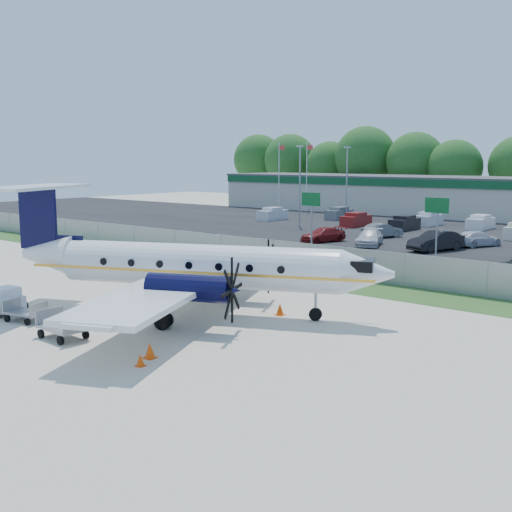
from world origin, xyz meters
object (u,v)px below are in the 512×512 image
Objects in this scene: pushback_tug at (0,300)px; baggage_cart_far at (25,312)px; aircraft at (191,265)px; baggage_cart_near at (63,326)px.

pushback_tug is 1.23× the size of baggage_cart_far.
baggage_cart_near is at bearing -97.46° from aircraft.
baggage_cart_far is at bearing -2.52° from pushback_tug.
pushback_tug reaches higher than baggage_cart_near.
aircraft is 7.88× the size of pushback_tug.
baggage_cart_near is at bearing -8.56° from baggage_cart_far.
pushback_tug is (-7.30, -6.15, -1.77)m from aircraft.
baggage_cart_far is (-4.85, -6.26, -1.95)m from aircraft.
aircraft is 9.68× the size of baggage_cart_far.
baggage_cart_near is (-0.90, -6.85, -1.87)m from aircraft.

